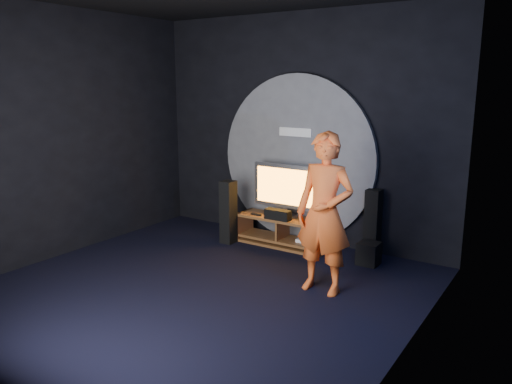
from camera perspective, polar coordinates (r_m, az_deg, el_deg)
floor at (r=6.18m, az=-6.72°, el=-11.16°), size 5.00×5.00×0.00m
back_wall at (r=7.77m, az=4.92°, el=7.12°), size 5.00×0.04×3.50m
left_wall at (r=7.57m, az=-21.84°, el=6.14°), size 0.04×5.00×3.50m
right_wall at (r=4.53m, az=17.79°, el=2.75°), size 0.04×5.00×3.50m
wall_disc_panel at (r=7.78m, az=4.67°, el=3.80°), size 2.60×0.11×2.60m
media_console at (r=7.69m, az=3.09°, el=-4.74°), size 1.45×0.45×0.45m
tv at (r=7.58m, az=3.36°, el=0.43°), size 1.08×0.22×0.80m
center_speaker at (r=7.48m, az=2.52°, el=-2.59°), size 0.40×0.15×0.15m
remote at (r=7.73m, az=-0.00°, el=-2.58°), size 0.18×0.05×0.02m
tower_speaker_left at (r=7.75m, az=-3.18°, el=-2.31°), size 0.20×0.22×0.98m
tower_speaker_right at (r=7.34m, az=13.19°, el=-3.48°), size 0.20×0.22×0.98m
subwoofer at (r=7.10m, az=12.75°, el=-6.86°), size 0.28×0.28×0.31m
player at (r=5.89m, az=7.84°, el=-2.47°), size 0.70×0.46×1.92m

